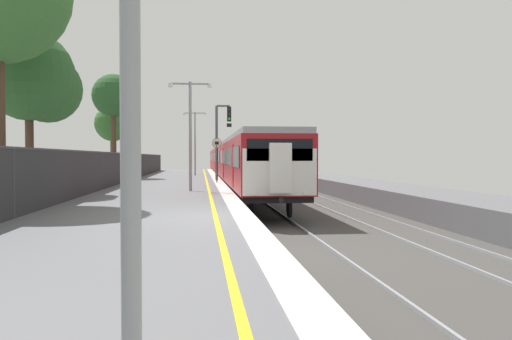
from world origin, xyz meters
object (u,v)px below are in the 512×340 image
Objects in this scene: background_tree_left at (35,80)px; speed_limit_sign at (217,154)px; background_tree_right at (112,125)px; platform_lamp_mid at (190,126)px; background_tree_centre at (112,97)px; platform_lamp_far at (195,138)px; signal_gantry at (221,133)px; commuter_train_at_platform at (231,160)px.

speed_limit_sign is at bearing 50.56° from background_tree_left.
platform_lamp_mid is at bearing -71.37° from background_tree_right.
background_tree_centre is (-7.58, 8.32, 4.32)m from speed_limit_sign.
background_tree_right is (-6.80, -0.88, 1.03)m from platform_lamp_far.
background_tree_centre is at bearing -80.39° from background_tree_right.
background_tree_left reaches higher than signal_gantry.
signal_gantry is 15.54m from background_tree_left.
commuter_train_at_platform is 28.56m from background_tree_left.
signal_gantry is at bearing -30.98° from background_tree_centre.
platform_lamp_far is (-1.45, 13.21, 1.49)m from speed_limit_sign.
background_tree_right is at bearing 123.83° from speed_limit_sign.
platform_lamp_far is 0.70× the size of background_tree_centre.
background_tree_right reaches higher than commuter_train_at_platform.
signal_gantry is at bearing -45.48° from background_tree_right.
background_tree_centre reaches higher than signal_gantry.
commuter_train_at_platform is 17.20m from speed_limit_sign.
background_tree_centre is 1.33× the size of background_tree_right.
background_tree_centre reaches higher than background_tree_left.
signal_gantry is at bearing -79.31° from platform_lamp_far.
platform_lamp_mid reaches higher than speed_limit_sign.
signal_gantry is 0.75× the size of background_tree_left.
signal_gantry is at bearing 84.07° from speed_limit_sign.
background_tree_centre is (-6.13, -4.89, 2.84)m from platform_lamp_far.
speed_limit_sign is 12.72m from background_tree_left.
background_tree_left is at bearing -90.86° from background_tree_centre.
platform_lamp_mid is 0.86× the size of background_tree_right.
commuter_train_at_platform is 13.74m from background_tree_centre.
background_tree_right is at bearing -154.72° from commuter_train_at_platform.
background_tree_centre is (0.27, 17.86, 1.29)m from background_tree_left.
speed_limit_sign is at bearing 79.52° from platform_lamp_mid.
platform_lamp_mid is 0.74× the size of background_tree_left.
background_tree_left is 21.88m from background_tree_right.
commuter_train_at_platform is 11.44× the size of platform_lamp_far.
platform_lamp_far is (-1.82, 9.66, 0.04)m from signal_gantry.
platform_lamp_mid is at bearing -97.53° from commuter_train_at_platform.
signal_gantry is 0.65× the size of background_tree_centre.
background_tree_right is (-8.63, 8.77, 1.07)m from signal_gantry.
background_tree_centre is at bearing 89.14° from background_tree_left.
background_tree_centre reaches higher than speed_limit_sign.
commuter_train_at_platform is 5.46m from platform_lamp_far.
speed_limit_sign is 0.46× the size of background_tree_right.
background_tree_centre is at bearing 132.34° from speed_limit_sign.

